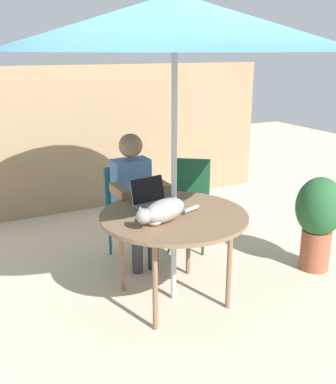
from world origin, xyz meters
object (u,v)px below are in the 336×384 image
Objects in this scene: patio_table at (174,220)px; cat at (162,212)px; potted_plant_near_fence at (319,216)px; patio_umbrella at (175,22)px; laptop at (151,197)px; chair_empty at (189,196)px; chair_occupied at (128,204)px; person_seated at (134,192)px.

cat is at bearing -143.64° from patio_table.
potted_plant_near_fence is at bearing -0.38° from cat.
potted_plant_near_fence is at bearing -5.05° from patio_umbrella.
laptop is at bearing 102.46° from patio_umbrella.
cat is (-0.81, -1.01, 0.30)m from chair_empty.
person_seated is (0.00, -0.16, 0.17)m from chair_occupied.
person_seated is at bearing 90.00° from patio_table.
laptop reaches higher than potted_plant_near_fence.
chair_empty is 0.99m from laptop.
chair_occupied reaches higher than potted_plant_near_fence.
patio_umbrella reaches higher than chair_occupied.
chair_occupied is 1.00× the size of chair_empty.
potted_plant_near_fence is at bearing -5.05° from patio_table.
chair_empty is 0.73× the size of person_seated.
patio_umbrella is 2.77× the size of chair_occupied.
person_seated is at bearing -170.07° from chair_empty.
person_seated is 1.98× the size of cat.
patio_umbrella is 2.01× the size of person_seated.
laptop is at bearing 102.46° from patio_table.
person_seated reaches higher than potted_plant_near_fence.
patio_umbrella reaches higher than person_seated.
cat reaches higher than chair_empty.
patio_umbrella reaches higher than potted_plant_near_fence.
person_seated is 1.40× the size of potted_plant_near_fence.
cat is (-0.16, -0.90, 0.13)m from person_seated.
patio_umbrella is 1.96m from chair_empty.
patio_table is 1.13m from chair_empty.
chair_occupied is at bearing 90.00° from patio_umbrella.
chair_occupied is (0.00, 0.94, -0.16)m from patio_table.
laptop reaches higher than patio_table.
chair_occupied is 0.73× the size of person_seated.
chair_occupied is 1.43× the size of cat.
chair_occupied is at bearing 84.60° from laptop.
person_seated is (0.00, 0.78, 0.01)m from patio_table.
laptop is (-0.06, -0.66, 0.28)m from chair_occupied.
patio_umbrella is (0.00, 0.00, 1.45)m from patio_table.
chair_empty is at bearing 9.93° from person_seated.
person_seated is at bearing 82.91° from laptop.
chair_empty is at bearing 51.27° from cat.
chair_empty is (0.66, 0.90, -0.16)m from patio_table.
laptop is at bearing -97.09° from person_seated.
person_seated reaches higher than chair_empty.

